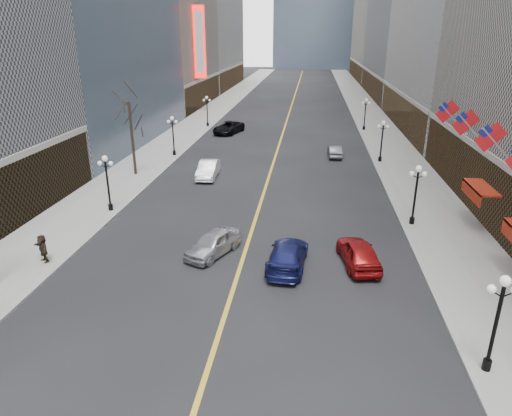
% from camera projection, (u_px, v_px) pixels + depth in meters
% --- Properties ---
extents(sidewalk_east, '(6.00, 230.00, 0.15)m').
position_uv_depth(sidewalk_east, '(375.00, 125.00, 71.07)').
color(sidewalk_east, gray).
rests_on(sidewalk_east, ground).
extents(sidewalk_west, '(6.00, 230.00, 0.15)m').
position_uv_depth(sidewalk_west, '(200.00, 121.00, 74.19)').
color(sidewalk_west, gray).
rests_on(sidewalk_west, ground).
extents(lane_line, '(0.25, 200.00, 0.02)m').
position_uv_depth(lane_line, '(289.00, 113.00, 81.92)').
color(lane_line, gold).
rests_on(lane_line, ground).
extents(streetlamp_east_0, '(1.26, 0.44, 4.52)m').
position_uv_depth(streetlamp_east_0, '(498.00, 314.00, 18.40)').
color(streetlamp_east_0, black).
rests_on(streetlamp_east_0, sidewalk_east).
extents(streetlamp_east_1, '(1.26, 0.44, 4.52)m').
position_uv_depth(streetlamp_east_1, '(416.00, 189.00, 33.23)').
color(streetlamp_east_1, black).
rests_on(streetlamp_east_1, sidewalk_east).
extents(streetlamp_east_2, '(1.26, 0.44, 4.52)m').
position_uv_depth(streetlamp_east_2, '(382.00, 137.00, 49.91)').
color(streetlamp_east_2, black).
rests_on(streetlamp_east_2, sidewalk_east).
extents(streetlamp_east_3, '(1.26, 0.44, 4.52)m').
position_uv_depth(streetlamp_east_3, '(365.00, 111.00, 66.59)').
color(streetlamp_east_3, black).
rests_on(streetlamp_east_3, sidewalk_east).
extents(streetlamp_west_1, '(1.26, 0.44, 4.52)m').
position_uv_depth(streetlamp_west_1, '(107.00, 177.00, 35.86)').
color(streetlamp_west_1, black).
rests_on(streetlamp_west_1, sidewalk_west).
extents(streetlamp_west_2, '(1.26, 0.44, 4.52)m').
position_uv_depth(streetlamp_west_2, '(173.00, 132.00, 52.54)').
color(streetlamp_west_2, black).
rests_on(streetlamp_west_2, sidewalk_west).
extents(streetlamp_west_3, '(1.26, 0.44, 4.52)m').
position_uv_depth(streetlamp_west_3, '(207.00, 108.00, 69.22)').
color(streetlamp_west_3, black).
rests_on(streetlamp_west_3, sidewalk_west).
extents(flag_3, '(2.87, 0.12, 2.87)m').
position_uv_depth(flag_3, '(493.00, 140.00, 28.48)').
color(flag_3, '#B2B2B7').
rests_on(flag_3, ground).
extents(flag_4, '(2.87, 0.12, 2.87)m').
position_uv_depth(flag_4, '(468.00, 125.00, 33.12)').
color(flag_4, '#B2B2B7').
rests_on(flag_4, ground).
extents(flag_5, '(2.87, 0.12, 2.87)m').
position_uv_depth(flag_5, '(449.00, 114.00, 37.75)').
color(flag_5, '#B2B2B7').
rests_on(flag_5, ground).
extents(awning_c, '(1.40, 4.00, 0.93)m').
position_uv_depth(awning_c, '(478.00, 189.00, 32.69)').
color(awning_c, maroon).
rests_on(awning_c, ground).
extents(theatre_marquee, '(2.00, 0.55, 12.00)m').
position_uv_depth(theatre_marquee, '(200.00, 42.00, 79.39)').
color(theatre_marquee, red).
rests_on(theatre_marquee, ground).
extents(tree_west_far, '(3.60, 3.60, 7.92)m').
position_uv_depth(tree_west_far, '(130.00, 114.00, 44.12)').
color(tree_west_far, '#2D231C').
rests_on(tree_west_far, sidewalk_west).
extents(car_nb_near, '(3.59, 4.94, 1.56)m').
position_uv_depth(car_nb_near, '(213.00, 243.00, 29.57)').
color(car_nb_near, '#B0B2B8').
rests_on(car_nb_near, ground).
extents(car_nb_mid, '(1.98, 5.10, 1.65)m').
position_uv_depth(car_nb_mid, '(208.00, 169.00, 45.42)').
color(car_nb_mid, white).
rests_on(car_nb_mid, ground).
extents(car_nb_far, '(4.33, 6.57, 1.68)m').
position_uv_depth(car_nb_far, '(229.00, 127.00, 65.49)').
color(car_nb_far, black).
rests_on(car_nb_far, ground).
extents(car_sb_near, '(2.63, 5.59, 1.58)m').
position_uv_depth(car_sb_near, '(288.00, 255.00, 27.97)').
color(car_sb_near, '#14194E').
rests_on(car_sb_near, ground).
extents(car_sb_mid, '(2.77, 5.14, 1.66)m').
position_uv_depth(car_sb_mid, '(359.00, 253.00, 28.17)').
color(car_sb_mid, maroon).
rests_on(car_sb_mid, ground).
extents(car_sb_far, '(1.63, 4.17, 1.35)m').
position_uv_depth(car_sb_far, '(335.00, 151.00, 53.01)').
color(car_sb_far, '#4C5154').
rests_on(car_sb_far, ground).
extents(ped_west_far, '(1.59, 1.43, 1.80)m').
position_uv_depth(ped_west_far, '(43.00, 248.00, 28.26)').
color(ped_west_far, black).
rests_on(ped_west_far, sidewalk_west).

